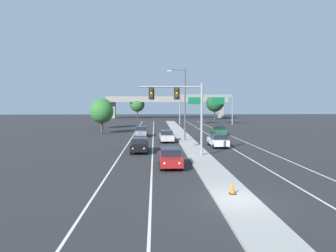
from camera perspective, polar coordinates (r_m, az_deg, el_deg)
ground_plane at (r=17.82m, az=12.50°, el=-13.41°), size 260.00×260.00×0.00m
median_island at (r=35.08m, az=4.88°, el=-4.45°), size 2.40×110.00×0.15m
lane_stripe_oncoming_center at (r=41.74m, az=-2.79°, el=-3.14°), size 0.14×100.00×0.01m
lane_stripe_receding_center at (r=42.73m, az=9.94°, el=-3.03°), size 0.14×100.00×0.01m
edge_stripe_left at (r=41.89m, az=-7.31°, el=-3.15°), size 0.14×100.00×0.01m
edge_stripe_right at (r=43.56m, az=14.19°, el=-2.96°), size 0.14×100.00×0.01m
overhead_signal_mast at (r=30.74m, az=2.62°, el=4.05°), size 6.33×0.44×7.20m
street_lamp_median at (r=43.47m, az=2.84°, el=4.80°), size 2.58×0.28×10.00m
car_oncoming_red at (r=26.28m, az=0.44°, el=-5.72°), size 1.84×4.48×1.58m
car_oncoming_black at (r=34.16m, az=-5.22°, el=-3.43°), size 1.84×4.48×1.58m
car_oncoming_silver at (r=42.98m, az=-0.28°, el=-1.83°), size 1.92×4.51×1.58m
car_oncoming_grey at (r=50.07m, az=-4.85°, el=-0.98°), size 1.91×4.51×1.58m
car_receding_white at (r=38.45m, az=9.14°, el=-2.60°), size 1.92×4.51×1.58m
car_receding_green at (r=52.94m, az=9.28°, el=-0.74°), size 1.92×4.51×1.58m
traffic_cone_median_nose at (r=18.55m, az=11.78°, el=-11.04°), size 0.36×0.36×0.74m
highway_sign_gantry at (r=76.77m, az=7.04°, el=4.81°), size 13.28×0.42×7.50m
overpass_bridge at (r=110.43m, az=-0.16°, el=4.47°), size 42.40×6.40×7.65m
tree_far_left_b at (r=109.56m, az=-5.65°, el=3.93°), size 5.08×5.08×7.35m
tree_far_left_c at (r=55.31m, az=-12.08°, el=2.61°), size 4.11×4.11×5.95m
tree_far_left_a at (r=66.60m, az=-12.00°, el=3.11°), size 4.40×4.40×6.36m
tree_far_right_b at (r=101.14m, az=8.57°, el=4.19°), size 5.64×5.64×8.17m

